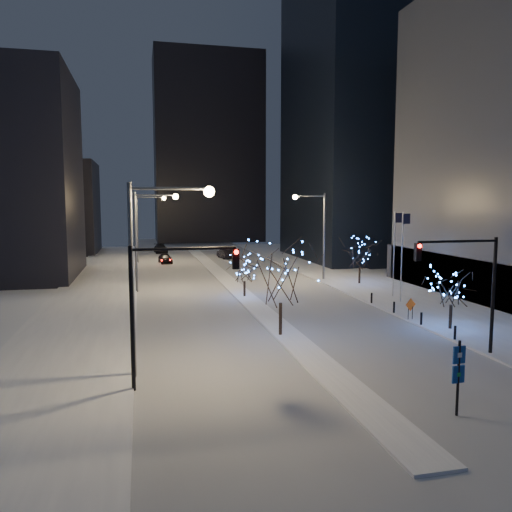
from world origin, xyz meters
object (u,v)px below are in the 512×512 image
object	(u,v)px
holiday_tree_plaza_near	(452,288)
wayfinding_sign	(459,370)
street_lamp_w_mid	(146,227)
holiday_tree_plaza_far	(360,254)
street_lamp_east	(317,225)
car_near	(165,258)
street_lamp_w_near	(152,252)
street_lamp_w_far	(144,219)
car_mid	(225,253)
holiday_tree_median_far	(244,270)
car_far	(161,249)
traffic_signal_west	(165,292)
construction_sign	(411,307)
holiday_tree_median_near	(281,273)
traffic_signal_east	(471,276)

from	to	relation	value
holiday_tree_plaza_near	wayfinding_sign	distance (m)	15.08
street_lamp_w_mid	holiday_tree_plaza_far	distance (m)	22.91
street_lamp_east	car_near	bearing A→B (deg)	128.47
street_lamp_w_near	wayfinding_sign	bearing A→B (deg)	-33.04
street_lamp_w_far	car_mid	distance (m)	14.17
holiday_tree_median_far	holiday_tree_plaza_near	bearing A→B (deg)	-52.47
car_far	car_near	bearing A→B (deg)	-94.22
street_lamp_east	wayfinding_sign	xyz separation A→B (m)	(-6.72, -36.00, -4.44)
street_lamp_east	car_far	xyz separation A→B (m)	(-16.19, 35.73, -5.70)
holiday_tree_plaza_near	wayfinding_sign	world-z (taller)	holiday_tree_plaza_near
holiday_tree_plaza_near	traffic_signal_west	bearing A→B (deg)	-161.82
construction_sign	street_lamp_w_far	bearing A→B (deg)	100.56
street_lamp_east	construction_sign	bearing A→B (deg)	-89.39
street_lamp_w_near	car_far	distance (m)	64.05
street_lamp_w_far	street_lamp_east	world-z (taller)	same
car_mid	holiday_tree_plaza_near	xyz separation A→B (m)	(7.90, -48.30, 2.26)
car_mid	holiday_tree_median_near	xyz separation A→B (m)	(-4.21, -47.16, 3.54)
traffic_signal_west	holiday_tree_median_near	world-z (taller)	traffic_signal_west
traffic_signal_west	construction_sign	bearing A→B (deg)	27.33
car_near	holiday_tree_plaza_near	world-z (taller)	holiday_tree_plaza_near
street_lamp_w_near	holiday_tree_median_near	world-z (taller)	street_lamp_w_near
car_far	holiday_tree_plaza_near	world-z (taller)	holiday_tree_plaza_near
holiday_tree_median_far	car_mid	bearing A→B (deg)	83.54
holiday_tree_plaza_near	car_far	bearing A→B (deg)	106.68
car_mid	holiday_tree_median_near	distance (m)	47.48
street_lamp_w_mid	street_lamp_east	distance (m)	19.26
car_near	holiday_tree_median_near	size ratio (longest dim) A/B	0.64
car_far	holiday_tree_plaza_near	xyz separation A→B (m)	(17.72, -59.15, 2.29)
car_near	car_mid	xyz separation A→B (m)	(9.75, 4.59, 0.07)
street_lamp_w_near	traffic_signal_east	size ratio (longest dim) A/B	1.43
car_near	car_mid	distance (m)	10.78
street_lamp_east	holiday_tree_median_near	bearing A→B (deg)	-115.40
holiday_tree_plaza_far	wayfinding_sign	world-z (taller)	holiday_tree_plaza_far
street_lamp_w_far	car_mid	world-z (taller)	street_lamp_w_far
street_lamp_w_near	wayfinding_sign	size ratio (longest dim) A/B	3.06
car_near	car_mid	bearing A→B (deg)	18.62
wayfinding_sign	street_lamp_w_near	bearing A→B (deg)	142.77
street_lamp_w_near	car_far	world-z (taller)	street_lamp_w_near
street_lamp_w_near	holiday_tree_plaza_near	xyz separation A→B (m)	(20.55, 4.58, -3.46)
traffic_signal_east	holiday_tree_plaza_near	xyz separation A→B (m)	(2.67, 5.58, -1.72)
street_lamp_w_near	traffic_signal_west	world-z (taller)	street_lamp_w_near
street_lamp_w_far	car_far	world-z (taller)	street_lamp_w_far
traffic_signal_east	construction_sign	bearing A→B (deg)	81.10
street_lamp_w_mid	holiday_tree_plaza_far	world-z (taller)	street_lamp_w_mid
street_lamp_w_mid	traffic_signal_west	size ratio (longest dim) A/B	1.43
holiday_tree_plaza_near	holiday_tree_plaza_far	bearing A→B (deg)	83.79
traffic_signal_east	holiday_tree_plaza_near	distance (m)	6.43
street_lamp_w_mid	holiday_tree_median_far	bearing A→B (deg)	-30.53
traffic_signal_east	street_lamp_w_mid	bearing A→B (deg)	124.51
car_far	holiday_tree_plaza_far	distance (m)	44.30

